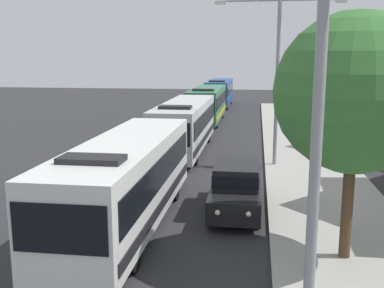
# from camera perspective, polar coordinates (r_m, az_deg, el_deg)

# --- Properties ---
(bus_lead) EXTENTS (2.58, 11.07, 3.21)m
(bus_lead) POSITION_cam_1_polar(r_m,az_deg,el_deg) (16.01, -8.09, -4.32)
(bus_lead) COLOR silver
(bus_lead) RESTS_ON ground_plane
(bus_second_in_line) EXTENTS (2.58, 11.29, 3.21)m
(bus_second_in_line) POSITION_cam_1_polar(r_m,az_deg,el_deg) (28.39, -0.88, 2.46)
(bus_second_in_line) COLOR silver
(bus_second_in_line) RESTS_ON ground_plane
(bus_middle) EXTENTS (2.58, 10.99, 3.21)m
(bus_middle) POSITION_cam_1_polar(r_m,az_deg,el_deg) (41.03, 1.92, 5.08)
(bus_middle) COLOR #33724C
(bus_middle) RESTS_ON ground_plane
(bus_fourth_in_line) EXTENTS (2.58, 11.09, 3.21)m
(bus_fourth_in_line) POSITION_cam_1_polar(r_m,az_deg,el_deg) (54.17, 3.44, 6.49)
(bus_fourth_in_line) COLOR #284C8C
(bus_fourth_in_line) RESTS_ON ground_plane
(white_suv) EXTENTS (1.86, 4.98, 1.90)m
(white_suv) POSITION_cam_1_polar(r_m,az_deg,el_deg) (17.51, 5.58, -5.15)
(white_suv) COLOR black
(white_suv) RESTS_ON ground_plane
(streetlamp_near) EXTENTS (5.34, 0.28, 8.01)m
(streetlamp_near) POSITION_cam_1_polar(r_m,az_deg,el_deg) (7.98, 15.47, 4.52)
(streetlamp_near) COLOR gray
(streetlamp_near) RESTS_ON sidewalk
(streetlamp_mid) EXTENTS (6.56, 0.28, 8.68)m
(streetlamp_mid) POSITION_cam_1_polar(r_m,az_deg,el_deg) (24.35, 10.65, 9.82)
(streetlamp_mid) COLOR gray
(streetlamp_mid) RESTS_ON sidewalk
(roadside_tree) EXTENTS (4.41, 4.41, 6.94)m
(roadside_tree) POSITION_cam_1_polar(r_m,az_deg,el_deg) (13.21, 19.63, 5.98)
(roadside_tree) COLOR #4C3823
(roadside_tree) RESTS_ON sidewalk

